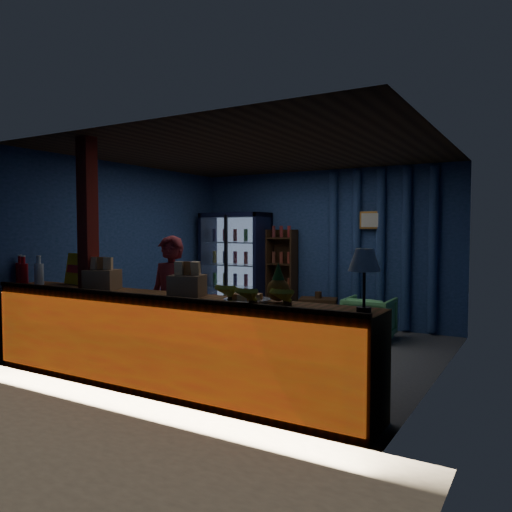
{
  "coord_description": "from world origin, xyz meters",
  "views": [
    {
      "loc": [
        3.28,
        -5.67,
        1.59
      ],
      "look_at": [
        0.08,
        -0.2,
        1.26
      ],
      "focal_mm": 35.0,
      "sensor_mm": 36.0,
      "label": 1
    }
  ],
  "objects_px": {
    "shopkeeper": "(171,304)",
    "green_chair": "(369,318)",
    "pastry_tray": "(247,299)",
    "table_lamp": "(364,263)"
  },
  "relations": [
    {
      "from": "pastry_tray",
      "to": "table_lamp",
      "type": "distance_m",
      "value": 1.16
    },
    {
      "from": "shopkeeper",
      "to": "pastry_tray",
      "type": "height_order",
      "value": "shopkeeper"
    },
    {
      "from": "pastry_tray",
      "to": "table_lamp",
      "type": "height_order",
      "value": "table_lamp"
    },
    {
      "from": "pastry_tray",
      "to": "shopkeeper",
      "type": "bearing_deg",
      "value": 159.7
    },
    {
      "from": "shopkeeper",
      "to": "green_chair",
      "type": "distance_m",
      "value": 3.12
    },
    {
      "from": "green_chair",
      "to": "table_lamp",
      "type": "distance_m",
      "value": 3.55
    },
    {
      "from": "table_lamp",
      "to": "green_chair",
      "type": "bearing_deg",
      "value": 106.71
    },
    {
      "from": "pastry_tray",
      "to": "table_lamp",
      "type": "bearing_deg",
      "value": -1.78
    },
    {
      "from": "green_chair",
      "to": "table_lamp",
      "type": "height_order",
      "value": "table_lamp"
    },
    {
      "from": "shopkeeper",
      "to": "green_chair",
      "type": "height_order",
      "value": "shopkeeper"
    }
  ]
}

